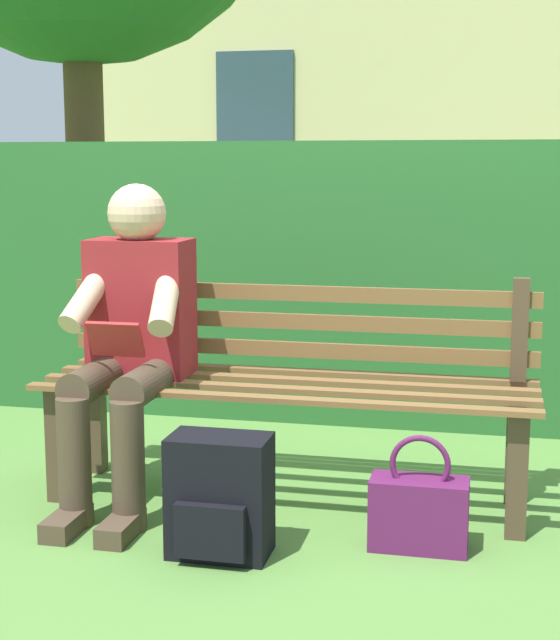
{
  "coord_description": "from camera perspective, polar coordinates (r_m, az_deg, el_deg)",
  "views": [
    {
      "loc": [
        -0.74,
        3.41,
        1.27
      ],
      "look_at": [
        0.0,
        0.1,
        0.71
      ],
      "focal_mm": 54.09,
      "sensor_mm": 36.0,
      "label": 1
    }
  ],
  "objects": [
    {
      "name": "handbag",
      "position": [
        3.28,
        8.22,
        -11.11
      ],
      "size": [
        0.32,
        0.15,
        0.39
      ],
      "color": "#59194C",
      "rests_on": "ground"
    },
    {
      "name": "ground",
      "position": [
        3.72,
        0.34,
        -10.64
      ],
      "size": [
        60.0,
        60.0,
        0.0
      ],
      "primitive_type": "plane",
      "color": "#517F38"
    },
    {
      "name": "hedge_backdrop",
      "position": [
        4.91,
        1.65,
        2.79
      ],
      "size": [
        5.41,
        0.67,
        1.44
      ],
      "color": "#265B28",
      "rests_on": "ground"
    },
    {
      "name": "park_bench",
      "position": [
        3.66,
        0.61,
        -3.63
      ],
      "size": [
        1.84,
        0.52,
        0.85
      ],
      "color": "#4C3828",
      "rests_on": "ground"
    },
    {
      "name": "backpack",
      "position": [
        3.18,
        -3.59,
        -10.42
      ],
      "size": [
        0.33,
        0.27,
        0.4
      ],
      "color": "black",
      "rests_on": "ground"
    },
    {
      "name": "person_seated",
      "position": [
        3.62,
        -8.88,
        -0.88
      ],
      "size": [
        0.44,
        0.73,
        1.19
      ],
      "color": "maroon",
      "rests_on": "ground"
    }
  ]
}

